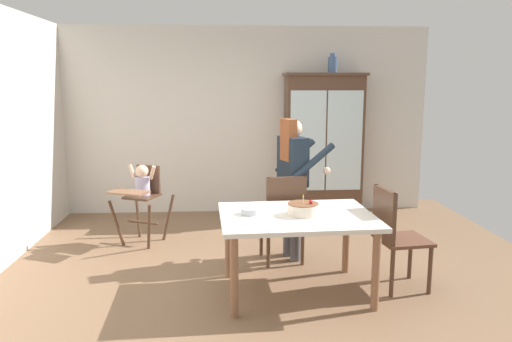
% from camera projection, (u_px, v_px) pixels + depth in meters
% --- Properties ---
extents(ground_plane, '(6.24, 6.24, 0.00)m').
position_uv_depth(ground_plane, '(258.00, 278.00, 4.88)').
color(ground_plane, brown).
extents(wall_back, '(5.32, 0.06, 2.70)m').
position_uv_depth(wall_back, '(245.00, 121.00, 7.22)').
color(wall_back, beige).
rests_on(wall_back, ground_plane).
extents(china_cabinet, '(1.15, 0.48, 2.04)m').
position_uv_depth(china_cabinet, '(323.00, 144.00, 7.09)').
color(china_cabinet, '#4C3323').
rests_on(china_cabinet, ground_plane).
extents(ceramic_vase, '(0.13, 0.13, 0.27)m').
position_uv_depth(ceramic_vase, '(333.00, 64.00, 6.90)').
color(ceramic_vase, '#3D567F').
rests_on(ceramic_vase, china_cabinet).
extents(high_chair_with_toddler, '(0.76, 0.82, 0.95)m').
position_uv_depth(high_chair_with_toddler, '(142.00, 190.00, 5.84)').
color(high_chair_with_toddler, '#4C3323').
rests_on(high_chair_with_toddler, ground_plane).
extents(adult_person, '(0.62, 0.61, 1.53)m').
position_uv_depth(adult_person, '(293.00, 171.00, 5.27)').
color(adult_person, '#47474C').
rests_on(adult_person, ground_plane).
extents(dining_table, '(1.42, 1.10, 0.74)m').
position_uv_depth(dining_table, '(297.00, 224.00, 4.44)').
color(dining_table, silver).
rests_on(dining_table, ground_plane).
extents(birthday_cake, '(0.28, 0.28, 0.19)m').
position_uv_depth(birthday_cake, '(303.00, 209.00, 4.40)').
color(birthday_cake, beige).
rests_on(birthday_cake, dining_table).
extents(serving_bowl, '(0.18, 0.18, 0.05)m').
position_uv_depth(serving_bowl, '(251.00, 211.00, 4.43)').
color(serving_bowl, '#B2BCC6').
rests_on(serving_bowl, dining_table).
extents(dining_chair_far_side, '(0.49, 0.49, 0.96)m').
position_uv_depth(dining_chair_far_side, '(284.00, 213.00, 5.18)').
color(dining_chair_far_side, '#4C3323').
rests_on(dining_chair_far_side, ground_plane).
extents(dining_chair_right_end, '(0.49, 0.49, 0.96)m').
position_uv_depth(dining_chair_right_end, '(393.00, 231.00, 4.54)').
color(dining_chair_right_end, '#4C3323').
rests_on(dining_chair_right_end, ground_plane).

